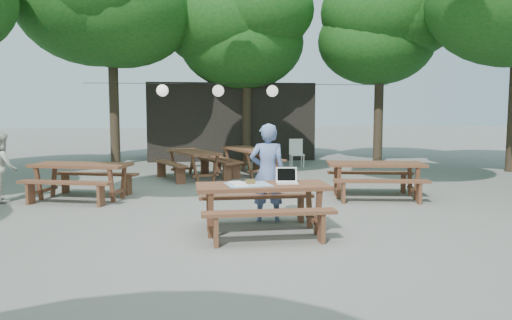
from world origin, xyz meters
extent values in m
plane|color=#61615C|center=(0.00, 0.00, 0.00)|extent=(80.00, 80.00, 0.00)
cube|color=black|center=(0.50, 10.50, 1.40)|extent=(6.00, 3.00, 2.80)
cube|color=#57331E|center=(-0.01, -1.25, 0.72)|extent=(2.00, 0.80, 0.06)
cube|color=#57331E|center=(-0.01, -1.90, 0.45)|extent=(1.90, 0.28, 0.05)
cube|color=#57331E|center=(-0.01, -0.60, 0.45)|extent=(1.90, 0.28, 0.05)
cube|color=#57331E|center=(-0.01, -1.25, 0.34)|extent=(1.70, 0.70, 0.69)
cube|color=#57331E|center=(-3.32, 2.06, 0.72)|extent=(2.15, 1.36, 0.06)
cube|color=#57331E|center=(-3.52, 1.44, 0.45)|extent=(1.90, 0.83, 0.05)
cube|color=#57331E|center=(-3.13, 2.68, 0.45)|extent=(1.90, 0.83, 0.05)
cube|color=#57331E|center=(-3.32, 2.06, 0.34)|extent=(1.83, 1.17, 0.69)
cube|color=#57331E|center=(2.83, 1.40, 0.72)|extent=(2.12, 1.16, 0.06)
cube|color=#57331E|center=(2.71, 0.76, 0.45)|extent=(1.92, 0.63, 0.05)
cube|color=#57331E|center=(2.95, 2.03, 0.45)|extent=(1.92, 0.63, 0.05)
cube|color=#57331E|center=(2.83, 1.40, 0.34)|extent=(1.80, 1.01, 0.69)
cube|color=#57331E|center=(-0.96, 4.81, 0.72)|extent=(1.47, 2.15, 0.06)
cube|color=#57331E|center=(-0.35, 5.05, 0.45)|extent=(0.95, 1.87, 0.05)
cube|color=#57331E|center=(-1.57, 4.58, 0.45)|extent=(0.95, 1.87, 0.05)
cube|color=#57331E|center=(-0.96, 4.81, 0.34)|extent=(1.27, 1.84, 0.69)
cube|color=#57331E|center=(0.59, 5.54, 0.72)|extent=(1.33, 2.14, 0.06)
cube|color=#57331E|center=(1.21, 5.72, 0.45)|extent=(0.81, 1.90, 0.05)
cube|color=#57331E|center=(-0.04, 5.36, 0.45)|extent=(0.81, 1.90, 0.05)
cube|color=#57331E|center=(0.59, 5.54, 0.34)|extent=(1.15, 1.83, 0.69)
imported|color=#667EBB|center=(0.20, -0.45, 0.82)|extent=(0.65, 0.47, 1.65)
imported|color=silver|center=(-4.88, 2.05, 0.71)|extent=(0.80, 0.86, 1.41)
cube|color=white|center=(2.39, 7.02, 0.40)|extent=(0.46, 0.46, 0.04)
cube|color=white|center=(2.40, 7.22, 0.66)|extent=(0.44, 0.06, 0.48)
cube|color=white|center=(2.39, 7.02, 0.19)|extent=(0.44, 0.44, 0.38)
cube|color=white|center=(0.38, -1.21, 0.76)|extent=(0.35, 0.26, 0.02)
cube|color=white|center=(0.39, -1.10, 0.88)|extent=(0.33, 0.09, 0.23)
cube|color=black|center=(0.39, -1.10, 0.88)|extent=(0.28, 0.07, 0.19)
cube|color=teal|center=(-0.22, -1.25, 0.75)|extent=(0.72, 0.63, 0.01)
cube|color=white|center=(-0.35, -1.31, 0.76)|extent=(0.23, 0.31, 0.00)
cube|color=white|center=(-0.20, -1.18, 0.76)|extent=(0.23, 0.31, 0.00)
cube|color=white|center=(-0.38, -1.07, 0.76)|extent=(0.26, 0.33, 0.00)
cube|color=brown|center=(-0.19, -1.23, 0.80)|extent=(0.14, 0.11, 0.06)
cylinder|color=black|center=(0.50, 6.00, 2.60)|extent=(9.00, 0.02, 0.02)
sphere|color=white|center=(-1.80, 6.00, 2.40)|extent=(0.34, 0.34, 0.34)
sphere|color=white|center=(-0.20, 6.00, 2.40)|extent=(0.34, 0.34, 0.34)
sphere|color=white|center=(1.40, 6.00, 2.40)|extent=(0.34, 0.34, 0.34)
cylinder|color=#2D2319|center=(-3.50, 8.50, 2.45)|extent=(0.32, 0.32, 4.91)
ellipsoid|color=#154E19|center=(-3.50, 8.50, 5.21)|extent=(4.99, 4.99, 3.74)
cylinder|color=#2D2319|center=(1.00, 9.00, 2.16)|extent=(0.32, 0.32, 4.33)
ellipsoid|color=#154E19|center=(1.00, 9.00, 4.63)|extent=(4.81, 4.81, 3.61)
cylinder|color=#2D2319|center=(5.50, 8.00, 2.22)|extent=(0.32, 0.32, 4.44)
ellipsoid|color=#154E19|center=(5.50, 8.00, 4.74)|extent=(4.06, 4.06, 3.04)
camera|label=1|loc=(-1.15, -8.65, 1.91)|focal=35.00mm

